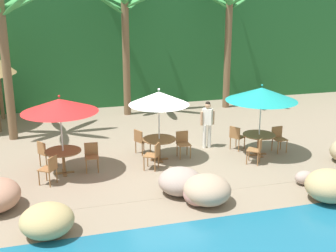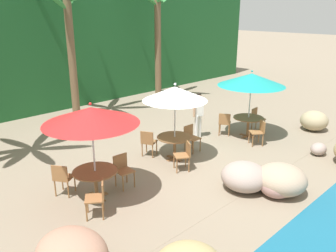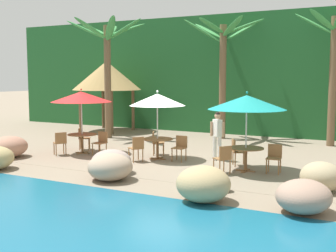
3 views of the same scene
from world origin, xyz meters
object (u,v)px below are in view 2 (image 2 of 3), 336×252
palm_tree_second (69,24)px  dining_table_teal (248,121)px  chair_red_seaward (123,168)px  chair_red_inland (62,177)px  chair_teal_seaward (257,118)px  palm_tree_third (158,24)px  waiter_in_white (198,112)px  chair_white_inland (148,141)px  chair_white_left (185,154)px  dining_table_red (95,175)px  chair_white_seaward (191,136)px  dining_table_white (175,140)px  umbrella_red (91,115)px  umbrella_white (175,94)px  chair_teal_inland (225,122)px  umbrella_teal (251,80)px  chair_teal_left (259,131)px  chair_red_left (98,196)px

palm_tree_second → dining_table_teal: bearing=-63.1°
chair_red_seaward → chair_red_inland: same height
dining_table_teal → chair_teal_seaward: size_ratio=1.26×
palm_tree_third → waiter_in_white: bearing=-119.2°
chair_white_inland → chair_white_left: (0.09, -1.49, 0.00)m
chair_red_seaward → chair_white_inland: (1.79, 1.00, 0.00)m
dining_table_red → palm_tree_third: 10.73m
chair_teal_seaward → chair_white_inland: bearing=167.7°
dining_table_red → chair_white_seaward: 3.97m
chair_white_seaward → chair_white_left: bearing=-144.9°
dining_table_white → chair_white_left: size_ratio=1.26×
chair_teal_seaward → dining_table_white: bearing=176.0°
umbrella_red → palm_tree_third: size_ratio=0.44×
dining_table_red → chair_red_inland: (-0.54, 0.67, -0.10)m
umbrella_white → umbrella_red: bearing=-174.2°
chair_teal_seaward → palm_tree_third: 7.18m
chair_white_inland → chair_teal_inland: same height
chair_white_inland → umbrella_teal: (3.84, -1.18, 1.62)m
umbrella_teal → chair_teal_left: size_ratio=2.83×
dining_table_teal → chair_teal_seaward: 0.86m
umbrella_teal → chair_teal_inland: (-0.52, 0.68, -1.62)m
chair_white_seaward → chair_white_inland: size_ratio=1.00×
umbrella_red → umbrella_teal: umbrella_red is taller
dining_table_white → chair_white_seaward: 0.86m
umbrella_red → chair_red_seaward: size_ratio=2.83×
dining_table_red → chair_white_seaward: bearing=5.8°
umbrella_white → chair_teal_seaward: umbrella_white is taller
chair_white_seaward → palm_tree_second: palm_tree_second is taller
chair_white_left → dining_table_teal: 3.77m
palm_tree_second → waiter_in_white: size_ratio=3.27×
chair_white_inland → chair_white_left: 1.49m
chair_red_inland → umbrella_white: 3.99m
dining_table_teal → chair_teal_inland: 0.86m
umbrella_red → waiter_in_white: 5.30m
chair_red_left → waiter_in_white: 5.78m
dining_table_white → palm_tree_second: size_ratio=0.20×
chair_red_left → umbrella_white: size_ratio=0.36×
waiter_in_white → chair_red_left: bearing=-161.9°
dining_table_red → chair_teal_seaward: chair_teal_seaward is taller
dining_table_red → palm_tree_second: (3.19, 6.33, 3.30)m
chair_teal_inland → dining_table_red: bearing=-175.0°
dining_table_teal → chair_teal_left: bearing=-121.4°
chair_red_inland → chair_red_seaward: bearing=-24.6°
dining_table_teal → chair_red_inland: bearing=173.4°
chair_white_inland → chair_teal_inland: size_ratio=1.00×
palm_tree_second → chair_teal_inland: bearing=-64.5°
chair_white_left → palm_tree_third: (5.31, 6.82, 3.27)m
chair_red_left → chair_teal_inland: same height
chair_red_seaward → palm_tree_second: size_ratio=0.16×
chair_teal_left → umbrella_red: bearing=171.7°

